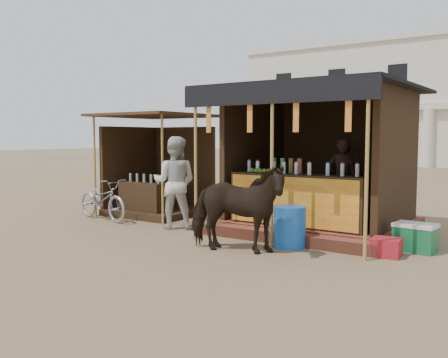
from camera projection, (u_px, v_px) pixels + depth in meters
ground at (165, 257)px, 7.68m from camera, size 120.00×120.00×0.00m
main_stall at (318, 179)px, 9.77m from camera, size 3.60×3.61×2.78m
secondary_stall at (155, 178)px, 12.05m from camera, size 2.40×2.40×2.38m
cow at (236, 208)px, 7.93m from camera, size 1.83×1.17×1.43m
motorbike at (102, 199)px, 11.12m from camera, size 1.85×0.92×0.93m
bystander at (175, 182)px, 10.08m from camera, size 1.12×1.03×1.86m
blue_barrel at (290, 227)px, 8.35m from camera, size 0.69×0.69×0.69m
red_crate at (386, 247)px, 7.73m from camera, size 0.47×0.45×0.28m
cooler at (415, 237)px, 8.05m from camera, size 0.68×0.50×0.46m
background_building at (442, 105)px, 33.03m from camera, size 26.00×7.45×8.18m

